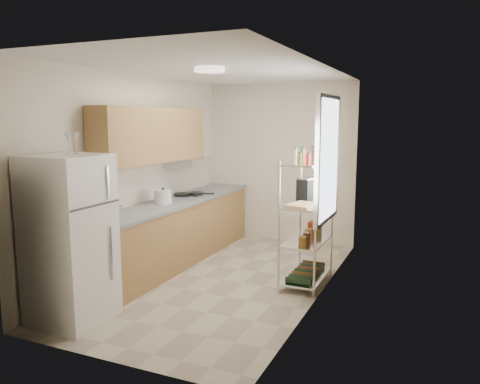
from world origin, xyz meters
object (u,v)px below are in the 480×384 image
object	(u,v)px
rice_cooker	(163,197)
frying_pan_large	(182,195)
refrigerator	(70,239)
espresso_machine	(308,189)
cutting_board	(303,205)

from	to	relation	value
rice_cooker	frying_pan_large	bearing A→B (deg)	97.57
refrigerator	frying_pan_large	world-z (taller)	refrigerator
espresso_machine	refrigerator	bearing A→B (deg)	-111.49
frying_pan_large	espresso_machine	bearing A→B (deg)	4.07
rice_cooker	espresso_machine	size ratio (longest dim) A/B	0.78
frying_pan_large	cutting_board	xyz separation A→B (m)	(2.02, -0.65, 0.10)
frying_pan_large	cutting_board	size ratio (longest dim) A/B	0.63
refrigerator	frying_pan_large	xyz separation A→B (m)	(-0.15, 2.44, 0.08)
frying_pan_large	cutting_board	distance (m)	2.13
rice_cooker	cutting_board	distance (m)	1.94
cutting_board	frying_pan_large	bearing A→B (deg)	162.07
refrigerator	espresso_machine	distance (m)	2.83
rice_cooker	espresso_machine	distance (m)	1.93
rice_cooker	frying_pan_large	distance (m)	0.66
cutting_board	espresso_machine	distance (m)	0.38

